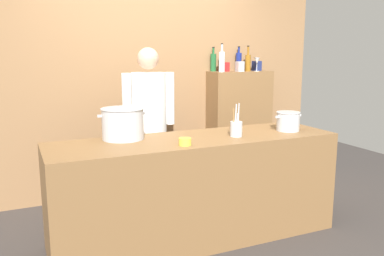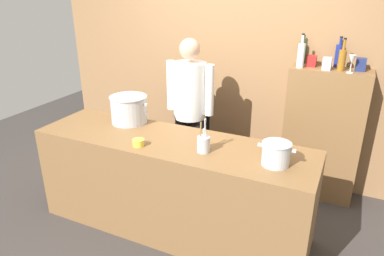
{
  "view_description": "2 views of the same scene",
  "coord_description": "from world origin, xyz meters",
  "px_view_note": "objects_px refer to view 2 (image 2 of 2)",
  "views": [
    {
      "loc": [
        -1.4,
        -3.03,
        1.61
      ],
      "look_at": [
        0.12,
        0.35,
        0.92
      ],
      "focal_mm": 37.74,
      "sensor_mm": 36.0,
      "label": 1
    },
    {
      "loc": [
        1.34,
        -2.42,
        2.14
      ],
      "look_at": [
        0.08,
        0.26,
        0.93
      ],
      "focal_mm": 32.94,
      "sensor_mm": 36.0,
      "label": 2
    }
  ],
  "objects_px": {
    "butter_jar": "(138,143)",
    "wine_bottle_cobalt": "(339,55)",
    "utensil_crock": "(204,144)",
    "spice_tin_silver": "(327,64)",
    "spice_tin_red": "(312,61)",
    "stockpot_small": "(276,154)",
    "wine_bottle_amber": "(342,59)",
    "stockpot_large": "(129,109)",
    "wine_bottle_green": "(302,53)",
    "chef": "(190,106)",
    "spice_tin_navy": "(361,65)",
    "wine_glass_tall": "(352,60)",
    "wine_bottle_clear": "(301,55)"
  },
  "relations": [
    {
      "from": "butter_jar",
      "to": "wine_bottle_cobalt",
      "type": "xyz_separation_m",
      "value": [
        1.36,
        1.5,
        0.58
      ]
    },
    {
      "from": "wine_bottle_cobalt",
      "to": "utensil_crock",
      "type": "bearing_deg",
      "value": -121.03
    },
    {
      "from": "butter_jar",
      "to": "spice_tin_silver",
      "type": "xyz_separation_m",
      "value": [
        1.28,
        1.33,
        0.52
      ]
    },
    {
      "from": "spice_tin_red",
      "to": "stockpot_small",
      "type": "bearing_deg",
      "value": -91.07
    },
    {
      "from": "wine_bottle_amber",
      "to": "spice_tin_silver",
      "type": "relative_size",
      "value": 2.54
    },
    {
      "from": "stockpot_large",
      "to": "utensil_crock",
      "type": "distance_m",
      "value": 0.96
    },
    {
      "from": "butter_jar",
      "to": "wine_bottle_amber",
      "type": "bearing_deg",
      "value": 44.05
    },
    {
      "from": "wine_bottle_amber",
      "to": "wine_bottle_green",
      "type": "bearing_deg",
      "value": 158.36
    },
    {
      "from": "butter_jar",
      "to": "wine_bottle_cobalt",
      "type": "relative_size",
      "value": 0.34
    },
    {
      "from": "chef",
      "to": "spice_tin_silver",
      "type": "relative_size",
      "value": 13.99
    },
    {
      "from": "chef",
      "to": "spice_tin_navy",
      "type": "distance_m",
      "value": 1.69
    },
    {
      "from": "stockpot_large",
      "to": "spice_tin_red",
      "type": "bearing_deg",
      "value": 33.69
    },
    {
      "from": "chef",
      "to": "stockpot_small",
      "type": "bearing_deg",
      "value": 144.73
    },
    {
      "from": "wine_glass_tall",
      "to": "chef",
      "type": "bearing_deg",
      "value": -166.83
    },
    {
      "from": "stockpot_small",
      "to": "utensil_crock",
      "type": "xyz_separation_m",
      "value": [
        -0.57,
        -0.03,
        -0.02
      ]
    },
    {
      "from": "spice_tin_navy",
      "to": "spice_tin_red",
      "type": "distance_m",
      "value": 0.44
    },
    {
      "from": "wine_bottle_amber",
      "to": "stockpot_small",
      "type": "bearing_deg",
      "value": -104.05
    },
    {
      "from": "chef",
      "to": "wine_glass_tall",
      "type": "height_order",
      "value": "chef"
    },
    {
      "from": "butter_jar",
      "to": "wine_bottle_green",
      "type": "relative_size",
      "value": 0.34
    },
    {
      "from": "wine_bottle_cobalt",
      "to": "spice_tin_silver",
      "type": "relative_size",
      "value": 2.49
    },
    {
      "from": "spice_tin_silver",
      "to": "chef",
      "type": "bearing_deg",
      "value": -163.05
    },
    {
      "from": "utensil_crock",
      "to": "wine_bottle_green",
      "type": "relative_size",
      "value": 1.0
    },
    {
      "from": "butter_jar",
      "to": "wine_bottle_cobalt",
      "type": "distance_m",
      "value": 2.11
    },
    {
      "from": "stockpot_large",
      "to": "butter_jar",
      "type": "height_order",
      "value": "stockpot_large"
    },
    {
      "from": "chef",
      "to": "butter_jar",
      "type": "bearing_deg",
      "value": 89.75
    },
    {
      "from": "chef",
      "to": "butter_jar",
      "type": "xyz_separation_m",
      "value": [
        -0.02,
        -0.95,
        -0.04
      ]
    },
    {
      "from": "wine_bottle_cobalt",
      "to": "wine_glass_tall",
      "type": "distance_m",
      "value": 0.24
    },
    {
      "from": "wine_bottle_clear",
      "to": "wine_bottle_cobalt",
      "type": "bearing_deg",
      "value": 28.23
    },
    {
      "from": "wine_bottle_amber",
      "to": "wine_bottle_cobalt",
      "type": "bearing_deg",
      "value": 105.49
    },
    {
      "from": "wine_glass_tall",
      "to": "spice_tin_silver",
      "type": "distance_m",
      "value": 0.22
    },
    {
      "from": "stockpot_small",
      "to": "spice_tin_navy",
      "type": "height_order",
      "value": "spice_tin_navy"
    },
    {
      "from": "wine_bottle_amber",
      "to": "wine_bottle_cobalt",
      "type": "height_order",
      "value": "wine_bottle_amber"
    },
    {
      "from": "wine_glass_tall",
      "to": "wine_bottle_green",
      "type": "bearing_deg",
      "value": 155.49
    },
    {
      "from": "wine_bottle_amber",
      "to": "utensil_crock",
      "type": "bearing_deg",
      "value": -125.24
    },
    {
      "from": "wine_bottle_cobalt",
      "to": "spice_tin_red",
      "type": "xyz_separation_m",
      "value": [
        -0.24,
        -0.08,
        -0.06
      ]
    },
    {
      "from": "spice_tin_silver",
      "to": "wine_bottle_clear",
      "type": "bearing_deg",
      "value": -178.29
    },
    {
      "from": "chef",
      "to": "wine_bottle_clear",
      "type": "height_order",
      "value": "wine_bottle_clear"
    },
    {
      "from": "wine_bottle_clear",
      "to": "stockpot_large",
      "type": "bearing_deg",
      "value": -147.41
    },
    {
      "from": "utensil_crock",
      "to": "butter_jar",
      "type": "bearing_deg",
      "value": -166.65
    },
    {
      "from": "wine_glass_tall",
      "to": "spice_tin_navy",
      "type": "height_order",
      "value": "wine_glass_tall"
    },
    {
      "from": "wine_bottle_clear",
      "to": "spice_tin_navy",
      "type": "distance_m",
      "value": 0.55
    },
    {
      "from": "spice_tin_silver",
      "to": "wine_glass_tall",
      "type": "bearing_deg",
      "value": -10.68
    },
    {
      "from": "chef",
      "to": "utensil_crock",
      "type": "distance_m",
      "value": 0.97
    },
    {
      "from": "wine_glass_tall",
      "to": "spice_tin_navy",
      "type": "bearing_deg",
      "value": 57.39
    },
    {
      "from": "chef",
      "to": "stockpot_large",
      "type": "distance_m",
      "value": 0.66
    },
    {
      "from": "spice_tin_silver",
      "to": "spice_tin_navy",
      "type": "height_order",
      "value": "spice_tin_navy"
    },
    {
      "from": "wine_bottle_cobalt",
      "to": "spice_tin_red",
      "type": "relative_size",
      "value": 2.74
    },
    {
      "from": "wine_bottle_green",
      "to": "wine_glass_tall",
      "type": "distance_m",
      "value": 0.52
    },
    {
      "from": "stockpot_large",
      "to": "wine_bottle_clear",
      "type": "xyz_separation_m",
      "value": [
        1.41,
        0.9,
        0.48
      ]
    },
    {
      "from": "butter_jar",
      "to": "stockpot_large",
      "type": "bearing_deg",
      "value": 131.8
    }
  ]
}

